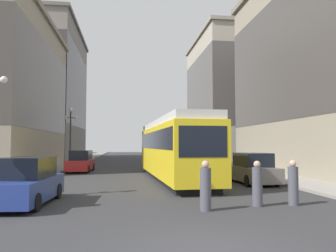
% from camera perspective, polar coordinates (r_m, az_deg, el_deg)
% --- Properties ---
extents(ground_plane, '(200.00, 200.00, 0.00)m').
position_cam_1_polar(ground_plane, '(7.93, 6.95, -20.03)').
color(ground_plane, '#303033').
extents(sidewalk_left, '(2.84, 120.00, 0.15)m').
position_cam_1_polar(sidewalk_left, '(47.86, -15.13, -5.78)').
color(sidewalk_left, gray).
rests_on(sidewalk_left, ground).
extents(sidewalk_right, '(2.84, 120.00, 0.15)m').
position_cam_1_polar(sidewalk_right, '(48.50, 4.95, -5.84)').
color(sidewalk_right, gray).
rests_on(sidewalk_right, ground).
extents(streetcar, '(3.27, 15.12, 3.89)m').
position_cam_1_polar(streetcar, '(22.06, 0.73, -3.74)').
color(streetcar, black).
rests_on(streetcar, ground).
extents(transit_bus, '(2.76, 12.15, 3.45)m').
position_cam_1_polar(transit_bus, '(37.49, 1.90, -3.76)').
color(transit_bus, black).
rests_on(transit_bus, ground).
extents(parked_car_left_near, '(2.03, 4.83, 1.82)m').
position_cam_1_polar(parked_car_left_near, '(29.69, -14.65, -5.93)').
color(parked_car_left_near, black).
rests_on(parked_car_left_near, ground).
extents(parked_car_left_mid, '(2.09, 4.71, 1.82)m').
position_cam_1_polar(parked_car_left_mid, '(14.17, -23.01, -8.86)').
color(parked_car_left_mid, black).
rests_on(parked_car_left_mid, ground).
extents(parked_car_right_far, '(2.00, 4.53, 1.82)m').
position_cam_1_polar(parked_car_right_far, '(20.63, 14.17, -7.17)').
color(parked_car_right_far, black).
rests_on(parked_car_right_far, ground).
extents(pedestrian_crossing_near, '(0.38, 0.38, 1.71)m').
position_cam_1_polar(pedestrian_crossing_near, '(13.78, 20.57, -9.27)').
color(pedestrian_crossing_near, '#4C4C56').
rests_on(pedestrian_crossing_near, ground).
extents(pedestrian_crossing_far, '(0.38, 0.38, 1.70)m').
position_cam_1_polar(pedestrian_crossing_far, '(13.17, 14.98, -9.69)').
color(pedestrian_crossing_far, '#4C4C56').
rests_on(pedestrian_crossing_far, ground).
extents(pedestrian_on_sidewalk, '(0.39, 0.39, 1.74)m').
position_cam_1_polar(pedestrian_on_sidewalk, '(11.93, 6.41, -10.36)').
color(pedestrian_on_sidewalk, '#4C4C56').
rests_on(pedestrian_on_sidewalk, ground).
extents(lamp_post_left_far, '(1.41, 0.36, 5.99)m').
position_cam_1_polar(lamp_post_left_far, '(36.14, -16.29, -0.32)').
color(lamp_post_left_far, '#333338').
rests_on(lamp_post_left_far, sidewalk_left).
extents(building_left_midblock, '(13.56, 23.27, 21.62)m').
position_cam_1_polar(building_left_midblock, '(59.56, -21.26, 5.51)').
color(building_left_midblock, slate).
rests_on(building_left_midblock, ground).
extents(building_right_corner, '(15.41, 19.35, 19.92)m').
position_cam_1_polar(building_right_corner, '(56.86, 12.45, 4.87)').
color(building_right_corner, '#B2A893').
rests_on(building_right_corner, ground).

